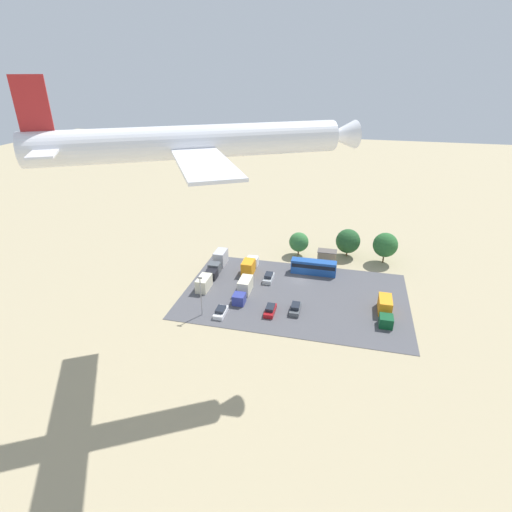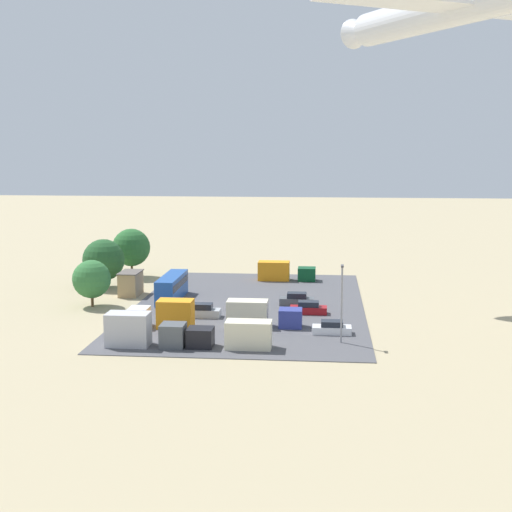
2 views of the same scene
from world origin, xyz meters
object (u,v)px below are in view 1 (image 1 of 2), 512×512
parked_truck_0 (385,309)px  parked_truck_3 (206,281)px  parked_car_3 (295,308)px  parked_truck_4 (249,266)px  parked_car_2 (269,278)px  parked_truck_2 (219,260)px  parked_truck_1 (244,289)px  shed_building (327,257)px  parked_car_0 (221,312)px  bus (314,267)px  parked_car_1 (270,310)px  airplane (203,142)px

parked_truck_0 → parked_truck_3: bearing=-4.2°
parked_car_3 → parked_truck_4: bearing=132.0°
parked_car_2 → parked_truck_4: bearing=-31.9°
parked_car_2 → parked_truck_0: 26.05m
parked_truck_3 → parked_truck_4: 11.64m
parked_truck_2 → parked_truck_3: (-0.23, 9.70, -0.28)m
parked_truck_2 → parked_truck_1: bearing=128.7°
shed_building → parked_truck_4: size_ratio=0.63×
parked_car_0 → parked_truck_2: (6.75, -19.60, 0.97)m
parked_car_0 → parked_truck_4: bearing=87.0°
bus → parked_truck_0: bus is taller
parked_car_0 → parked_truck_1: parked_truck_1 is taller
parked_car_3 → parked_truck_4: (12.96, -14.41, 0.78)m
parked_car_3 → parked_truck_3: (20.46, -5.51, 0.62)m
parked_car_3 → parked_truck_0: 17.23m
parked_car_3 → parked_truck_1: parked_truck_1 is taller
parked_truck_2 → parked_car_3: bearing=143.7°
parked_truck_2 → parked_truck_3: bearing=91.3°
parked_car_0 → parked_truck_0: parked_truck_0 is taller
parked_car_1 → airplane: (6.00, 15.83, 34.34)m
bus → parked_car_1: bus is taller
bus → parked_truck_4: 14.90m
parked_car_2 → parked_car_3: parked_car_2 is taller
parked_truck_3 → airplane: (-9.75, 22.95, 33.69)m
parked_car_0 → parked_car_3: parked_car_3 is taller
parked_car_3 → parked_truck_3: parked_truck_3 is taller
parked_truck_0 → parked_car_1: bearing=11.4°
parked_car_3 → airplane: 39.95m
parked_car_2 → parked_car_0: bearing=68.0°
parked_truck_0 → parked_truck_1: size_ratio=1.03×
parked_car_3 → parked_truck_4: size_ratio=0.61×
shed_building → parked_truck_2: (24.99, 7.93, -0.01)m
parked_truck_1 → parked_truck_4: parked_truck_4 is taller
parked_car_3 → parked_truck_1: 12.16m
bus → parked_car_3: bearing=-5.9°
parked_truck_0 → parked_truck_3: parked_truck_0 is taller
parked_car_2 → airplane: bearing=83.9°
parked_truck_2 → parked_truck_4: (-7.73, 0.80, -0.11)m
parked_truck_0 → parked_truck_1: bearing=-2.1°
bus → parked_truck_1: 18.58m
parked_truck_4 → airplane: (-2.24, 31.85, 33.53)m
bus → parked_truck_2: size_ratio=1.27×
parked_car_2 → parked_truck_0: bearing=161.3°
shed_building → parked_car_2: size_ratio=1.03×
parked_car_1 → bus: bearing=70.7°
parked_car_3 → parked_car_1: bearing=-161.0°
parked_car_2 → parked_car_3: 13.51m
parked_car_2 → airplane: airplane is taller
parked_car_1 → parked_truck_1: size_ratio=0.53×
bus → parked_car_0: size_ratio=2.42×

